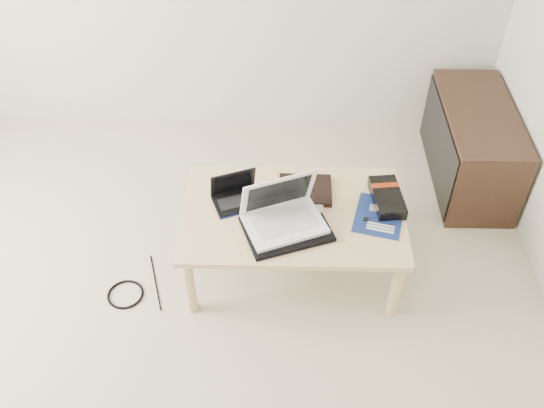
{
  "coord_description": "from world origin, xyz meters",
  "views": [
    {
      "loc": [
        0.65,
        -1.44,
        2.5
      ],
      "look_at": [
        0.6,
        0.7,
        0.45
      ],
      "focal_mm": 40.0,
      "sensor_mm": 36.0,
      "label": 1
    }
  ],
  "objects_px": {
    "media_cabinet": "(471,146)",
    "gpu_box": "(387,198)",
    "white_laptop": "(282,213)",
    "netbook": "(236,196)",
    "coffee_table": "(293,219)"
  },
  "relations": [
    {
      "from": "netbook",
      "to": "media_cabinet",
      "type": "bearing_deg",
      "value": 26.36
    },
    {
      "from": "media_cabinet",
      "to": "netbook",
      "type": "distance_m",
      "value": 1.53
    },
    {
      "from": "gpu_box",
      "to": "netbook",
      "type": "bearing_deg",
      "value": -179.39
    },
    {
      "from": "coffee_table",
      "to": "netbook",
      "type": "bearing_deg",
      "value": 165.07
    },
    {
      "from": "white_laptop",
      "to": "gpu_box",
      "type": "bearing_deg",
      "value": 17.78
    },
    {
      "from": "media_cabinet",
      "to": "gpu_box",
      "type": "distance_m",
      "value": 0.91
    },
    {
      "from": "coffee_table",
      "to": "netbook",
      "type": "distance_m",
      "value": 0.31
    },
    {
      "from": "coffee_table",
      "to": "media_cabinet",
      "type": "relative_size",
      "value": 1.22
    },
    {
      "from": "media_cabinet",
      "to": "gpu_box",
      "type": "relative_size",
      "value": 3.09
    },
    {
      "from": "media_cabinet",
      "to": "gpu_box",
      "type": "xyz_separation_m",
      "value": [
        -0.6,
        -0.66,
        0.18
      ]
    },
    {
      "from": "coffee_table",
      "to": "media_cabinet",
      "type": "xyz_separation_m",
      "value": [
        1.07,
        0.75,
        -0.1
      ]
    },
    {
      "from": "coffee_table",
      "to": "gpu_box",
      "type": "xyz_separation_m",
      "value": [
        0.47,
        0.08,
        0.08
      ]
    },
    {
      "from": "netbook",
      "to": "white_laptop",
      "type": "height_order",
      "value": "white_laptop"
    },
    {
      "from": "media_cabinet",
      "to": "netbook",
      "type": "relative_size",
      "value": 3.26
    },
    {
      "from": "coffee_table",
      "to": "white_laptop",
      "type": "height_order",
      "value": "white_laptop"
    }
  ]
}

